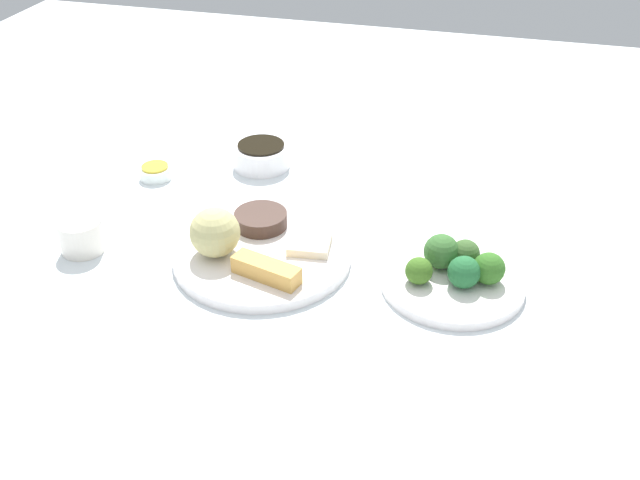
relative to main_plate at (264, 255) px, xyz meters
The scene contains 17 objects.
tabletop 0.06m from the main_plate, 92.45° to the left, with size 2.20×2.20×0.02m, color silver.
main_plate is the anchor object (origin of this frame).
rice_scoop 0.08m from the main_plate, 157.84° to the right, with size 0.07×0.07×0.07m, color tan.
spring_roll 0.07m from the main_plate, 67.84° to the right, with size 0.10×0.03×0.03m, color gold.
crab_rangoon_wonton 0.07m from the main_plate, 22.16° to the left, with size 0.06×0.06×0.01m, color beige.
stir_fry_heap 0.07m from the main_plate, 112.16° to the left, with size 0.08×0.08×0.02m, color #3E2B23.
broccoli_plate 0.28m from the main_plate, ahead, with size 0.20×0.20×0.01m, color white.
broccoli_floret_0 0.26m from the main_plate, ahead, with size 0.05×0.05×0.05m, color #36662E.
broccoli_floret_1 0.29m from the main_plate, ahead, with size 0.05×0.05×0.05m, color #226232.
broccoli_floret_2 0.29m from the main_plate, ahead, with size 0.04×0.04×0.04m, color #385A29.
broccoli_floret_4 0.33m from the main_plate, ahead, with size 0.05×0.05×0.05m, color #316721.
broccoli_floret_5 0.23m from the main_plate, ahead, with size 0.04×0.04×0.04m, color #3B671F.
soy_sauce_bowl 0.30m from the main_plate, 109.50° to the left, with size 0.10×0.10×0.04m, color white.
soy_sauce_bowl_liquid 0.30m from the main_plate, 109.50° to the left, with size 0.08×0.08×0.00m, color black.
sauce_ramekin_hot_mustard 0.33m from the main_plate, 144.64° to the left, with size 0.06×0.06×0.02m, color white.
sauce_ramekin_hot_mustard_liquid 0.33m from the main_plate, 144.64° to the left, with size 0.05×0.05×0.00m, color gold.
teacup 0.28m from the main_plate, behind, with size 0.07×0.07×0.05m, color white.
Camera 1 is at (0.31, -0.89, 0.64)m, focal length 40.85 mm.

